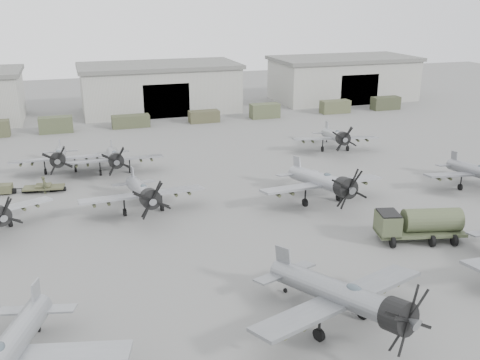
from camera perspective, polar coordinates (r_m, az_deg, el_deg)
The scene contains 20 objects.
ground at distance 45.39m, azimuth 5.07°, elevation -7.83°, with size 220.00×220.00×0.00m, color #525250.
hangar_center at distance 101.72m, azimuth -8.56°, elevation 9.75°, with size 29.00×14.80×8.70m.
hangar_right at distance 114.07m, azimuth 10.93°, elevation 10.62°, with size 29.00×14.80×8.70m.
support_truck_2 at distance 89.31m, azimuth -19.04°, elevation 5.60°, with size 5.15×2.20×2.51m, color #3E452D.
support_truck_3 at distance 89.79m, azimuth -11.58°, elevation 6.16°, with size 6.08×2.20×2.01m, color #3C412A.
support_truck_4 at distance 91.87m, azimuth -3.86°, elevation 6.78°, with size 5.13×2.20×1.97m, color #41402A.
support_truck_5 at distance 95.01m, azimuth 2.66°, elevation 7.38°, with size 5.13×2.20×2.52m, color #444B31.
support_truck_6 at distance 100.57m, azimuth 10.10°, elevation 7.71°, with size 5.42×2.20×2.32m, color #474B31.
support_truck_7 at distance 105.87m, azimuth 15.26°, elevation 7.92°, with size 5.35×2.20×2.40m, color #343825.
aircraft_near_0 at distance 32.35m, azimuth -23.79°, elevation -16.76°, with size 13.27×11.95×5.28m.
aircraft_near_1 at distance 35.22m, azimuth 11.18°, elevation -12.12°, with size 13.44×12.10×5.39m.
aircraft_mid_1 at distance 53.17m, azimuth -10.33°, elevation -1.30°, with size 12.35×11.12×4.94m.
aircraft_mid_2 at distance 55.38m, azimuth 8.94°, elevation -0.19°, with size 13.38×12.04×5.34m.
aircraft_mid_3 at distance 64.47m, azimuth 24.01°, elevation 0.80°, with size 11.54×10.39×4.58m.
aircraft_far_0 at distance 65.84m, azimuth -13.25°, elevation 2.36°, with size 11.58×10.42×4.65m.
aircraft_far_1 at distance 74.93m, azimuth 10.20°, elevation 4.60°, with size 11.85×10.67×4.71m.
aircraft_extra_834 at distance 68.03m, azimuth -18.74°, elevation 2.38°, with size 11.58×10.42×4.65m.
fuel_tanker at distance 49.41m, azimuth 18.57°, elevation -4.33°, with size 8.01×4.21×2.95m.
tug_trailer at distance 63.18m, azimuth -22.59°, elevation -0.82°, with size 7.62×2.52×1.51m.
ground_crew at distance 61.91m, azimuth -20.13°, elevation -0.49°, with size 0.72×0.47×1.97m, color #3B3E28.
Camera 1 is at (-16.08, -37.18, 20.48)m, focal length 40.00 mm.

